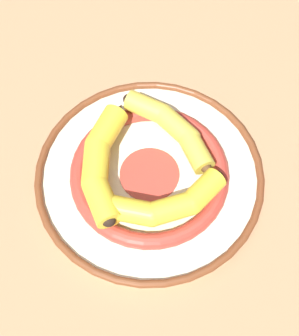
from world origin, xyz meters
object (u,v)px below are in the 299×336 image
(decorative_bowl, at_px, (150,175))
(banana_b, at_px, (175,130))
(banana_a, at_px, (167,204))
(banana_c, at_px, (102,161))

(decorative_bowl, distance_m, banana_b, 0.08)
(decorative_bowl, xyz_separation_m, banana_a, (-0.06, 0.02, 0.03))
(banana_b, bearing_deg, decorative_bowl, 104.51)
(banana_a, bearing_deg, banana_c, 127.07)
(decorative_bowl, height_order, banana_a, banana_a)
(banana_a, distance_m, banana_c, 0.11)
(decorative_bowl, distance_m, banana_a, 0.07)
(banana_b, distance_m, banana_c, 0.12)
(banana_a, distance_m, banana_b, 0.12)
(banana_a, relative_size, banana_b, 0.86)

